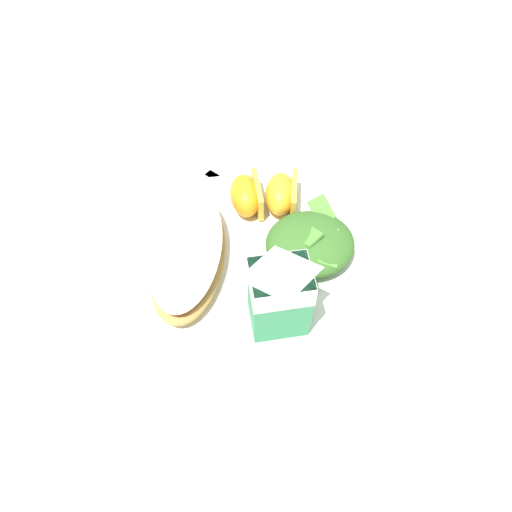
% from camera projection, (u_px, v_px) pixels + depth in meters
% --- Properties ---
extents(ground, '(3.00, 3.00, 0.00)m').
position_uv_depth(ground, '(256.00, 269.00, 0.55)').
color(ground, beige).
extents(white_plate, '(0.28, 0.28, 0.02)m').
position_uv_depth(white_plate, '(256.00, 265.00, 0.55)').
color(white_plate, white).
rests_on(white_plate, ground).
extents(cheesy_pizza_bread, '(0.12, 0.18, 0.04)m').
position_uv_depth(cheesy_pizza_bread, '(188.00, 255.00, 0.52)').
color(cheesy_pizza_bread, '#B77F42').
rests_on(cheesy_pizza_bread, white_plate).
extents(green_salad_pile, '(0.10, 0.10, 0.05)m').
position_uv_depth(green_salad_pile, '(310.00, 242.00, 0.53)').
color(green_salad_pile, '#336023').
rests_on(green_salad_pile, white_plate).
extents(milk_carton, '(0.06, 0.05, 0.11)m').
position_uv_depth(milk_carton, '(280.00, 291.00, 0.45)').
color(milk_carton, '#2D8451').
rests_on(milk_carton, white_plate).
extents(orange_wedge_front, '(0.05, 0.07, 0.04)m').
position_uv_depth(orange_wedge_front, '(282.00, 194.00, 0.57)').
color(orange_wedge_front, orange).
rests_on(orange_wedge_front, white_plate).
extents(orange_wedge_middle, '(0.04, 0.06, 0.04)m').
position_uv_depth(orange_wedge_middle, '(246.00, 196.00, 0.57)').
color(orange_wedge_middle, orange).
rests_on(orange_wedge_middle, white_plate).
extents(paper_napkin, '(0.14, 0.14, 0.00)m').
position_uv_depth(paper_napkin, '(373.00, 156.00, 0.66)').
color(paper_napkin, white).
rests_on(paper_napkin, ground).
extents(metal_fork, '(0.14, 0.15, 0.01)m').
position_uv_depth(metal_fork, '(185.00, 158.00, 0.65)').
color(metal_fork, silver).
rests_on(metal_fork, ground).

